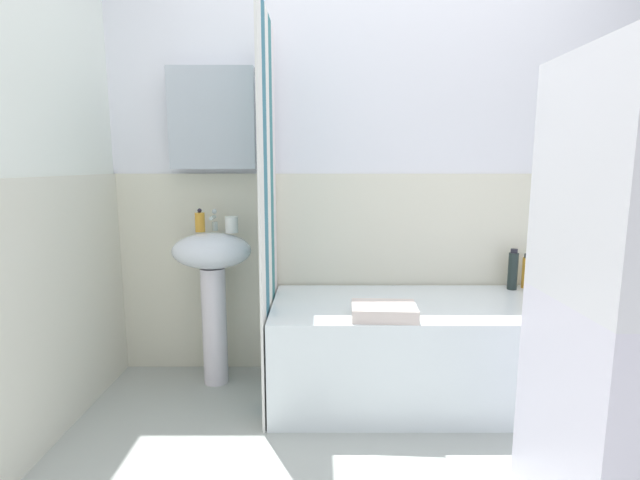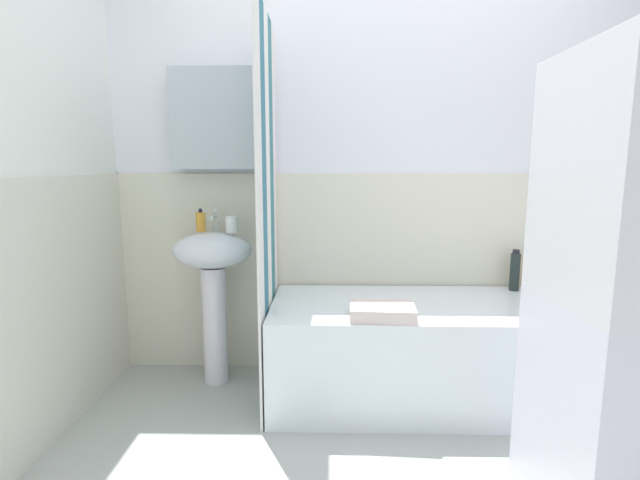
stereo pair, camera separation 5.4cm
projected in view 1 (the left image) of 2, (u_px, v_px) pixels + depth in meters
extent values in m
cube|color=white|center=(374.00, 173.00, 2.79)|extent=(3.60, 0.05, 2.40)
cube|color=silver|center=(373.00, 273.00, 2.85)|extent=(3.60, 0.02, 1.20)
cube|color=silver|center=(211.00, 119.00, 2.64)|extent=(0.48, 0.12, 0.56)
cube|color=white|center=(7.00, 178.00, 1.87)|extent=(0.05, 1.81, 2.40)
cube|color=silver|center=(30.00, 322.00, 1.96)|extent=(0.02, 1.81, 1.20)
cylinder|color=white|center=(213.00, 326.00, 2.68)|extent=(0.14, 0.14, 0.68)
ellipsoid|color=white|center=(210.00, 251.00, 2.61)|extent=(0.44, 0.34, 0.20)
cylinder|color=silver|center=(213.00, 226.00, 2.69)|extent=(0.03, 0.03, 0.05)
cylinder|color=silver|center=(211.00, 218.00, 2.63)|extent=(0.02, 0.10, 0.02)
sphere|color=silver|center=(213.00, 212.00, 2.68)|extent=(0.03, 0.03, 0.03)
cylinder|color=gold|center=(198.00, 222.00, 2.63)|extent=(0.05, 0.05, 0.11)
sphere|color=#231F2E|center=(198.00, 211.00, 2.62)|extent=(0.02, 0.02, 0.02)
cylinder|color=white|center=(230.00, 225.00, 2.60)|extent=(0.07, 0.07, 0.09)
cube|color=white|center=(418.00, 350.00, 2.53)|extent=(1.57, 0.72, 0.53)
cube|color=white|center=(260.00, 221.00, 2.12)|extent=(0.01, 0.14, 2.00)
cube|color=#326D82|center=(264.00, 217.00, 2.26)|extent=(0.01, 0.14, 2.00)
cube|color=white|center=(267.00, 214.00, 2.41)|extent=(0.01, 0.14, 2.00)
cube|color=#34757B|center=(270.00, 211.00, 2.55)|extent=(0.01, 0.14, 2.00)
cube|color=white|center=(272.00, 209.00, 2.69)|extent=(0.01, 0.14, 2.00)
cylinder|color=gold|center=(524.00, 273.00, 2.77)|extent=(0.05, 0.05, 0.18)
cylinder|color=#212627|center=(526.00, 256.00, 2.76)|extent=(0.03, 0.03, 0.02)
cylinder|color=#212D2B|center=(511.00, 271.00, 2.74)|extent=(0.06, 0.06, 0.22)
cylinder|color=#22212A|center=(512.00, 251.00, 2.72)|extent=(0.04, 0.04, 0.02)
cube|color=silver|center=(382.00, 311.00, 2.24)|extent=(0.32, 0.23, 0.06)
cube|color=white|center=(640.00, 416.00, 1.60)|extent=(0.62, 0.57, 0.80)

